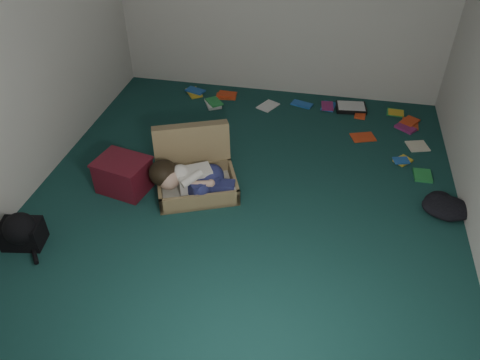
% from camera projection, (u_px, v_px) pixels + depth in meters
% --- Properties ---
extents(floor, '(4.50, 4.50, 0.00)m').
position_uv_depth(floor, '(243.00, 199.00, 4.43)').
color(floor, '#153D39').
rests_on(floor, ground).
extents(wall_front, '(4.50, 0.00, 4.50)m').
position_uv_depth(wall_front, '(136.00, 310.00, 1.89)').
color(wall_front, silver).
rests_on(wall_front, ground).
extents(wall_left, '(0.00, 4.50, 4.50)m').
position_uv_depth(wall_left, '(11.00, 51.00, 3.94)').
color(wall_left, silver).
rests_on(wall_left, ground).
extents(suitcase, '(0.96, 0.95, 0.54)m').
position_uv_depth(suitcase, '(195.00, 170.00, 4.52)').
color(suitcase, olive).
rests_on(suitcase, floor).
extents(person, '(0.82, 0.43, 0.34)m').
position_uv_depth(person, '(191.00, 178.00, 4.34)').
color(person, silver).
rests_on(person, suitcase).
extents(maroon_bin, '(0.55, 0.47, 0.33)m').
position_uv_depth(maroon_bin, '(123.00, 175.00, 4.46)').
color(maroon_bin, '#5A121E').
rests_on(maroon_bin, floor).
extents(backpack, '(0.46, 0.39, 0.25)m').
position_uv_depth(backpack, '(22.00, 233.00, 3.90)').
color(backpack, black).
rests_on(backpack, floor).
extents(clothing_pile, '(0.54, 0.47, 0.16)m').
position_uv_depth(clothing_pile, '(430.00, 204.00, 4.26)').
color(clothing_pile, black).
rests_on(clothing_pile, floor).
extents(paper_tray, '(0.39, 0.31, 0.05)m').
position_uv_depth(paper_tray, '(351.00, 107.00, 5.76)').
color(paper_tray, black).
rests_on(paper_tray, floor).
extents(book_scatter, '(2.97, 1.49, 0.02)m').
position_uv_depth(book_scatter, '(332.00, 120.00, 5.55)').
color(book_scatter, gold).
rests_on(book_scatter, floor).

